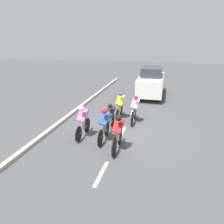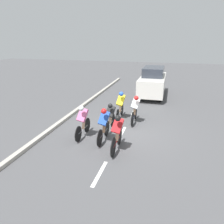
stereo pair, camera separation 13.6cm
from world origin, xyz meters
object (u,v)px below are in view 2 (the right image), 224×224
at_px(cyclist_pink, 83,120).
at_px(cyclist_black, 110,116).
at_px(cyclist_white, 135,108).
at_px(cyclist_blue, 104,124).
at_px(cyclist_yellow, 120,104).
at_px(support_car, 153,82).
at_px(cyclist_red, 117,132).

xyz_separation_m(cyclist_pink, cyclist_black, (-0.96, -0.86, -0.05)).
bearing_deg(cyclist_pink, cyclist_white, -129.72).
bearing_deg(cyclist_blue, cyclist_pink, -9.69).
bearing_deg(cyclist_pink, cyclist_blue, 170.31).
relative_size(cyclist_white, cyclist_blue, 1.01).
distance_m(cyclist_yellow, support_car, 5.39).
height_order(cyclist_pink, cyclist_yellow, cyclist_yellow).
xyz_separation_m(cyclist_red, support_car, (-0.50, -8.66, 0.25)).
bearing_deg(cyclist_blue, cyclist_white, -109.88).
bearing_deg(cyclist_red, support_car, -93.33).
bearing_deg(cyclist_pink, cyclist_red, 154.84).
height_order(cyclist_pink, support_car, support_car).
xyz_separation_m(cyclist_pink, support_car, (-2.18, -7.87, 0.25)).
relative_size(cyclist_black, support_car, 0.38).
relative_size(cyclist_white, cyclist_black, 1.00).
bearing_deg(cyclist_yellow, cyclist_white, 154.07).
bearing_deg(cyclist_white, support_car, -93.49).
relative_size(cyclist_red, cyclist_white, 1.01).
height_order(cyclist_blue, support_car, support_car).
xyz_separation_m(cyclist_pink, cyclist_red, (-1.68, 0.79, 0.00)).
bearing_deg(cyclist_white, cyclist_red, 86.98).
height_order(cyclist_red, cyclist_yellow, cyclist_yellow).
relative_size(cyclist_white, cyclist_yellow, 1.03).
xyz_separation_m(cyclist_white, cyclist_blue, (0.86, 2.38, 0.02)).
distance_m(cyclist_red, cyclist_white, 3.01).
relative_size(cyclist_red, cyclist_yellow, 1.04).
xyz_separation_m(cyclist_black, support_car, (-1.23, -7.01, 0.31)).
height_order(cyclist_white, support_car, support_car).
xyz_separation_m(cyclist_white, cyclist_black, (0.88, 1.35, -0.03)).
bearing_deg(cyclist_yellow, cyclist_pink, 68.65).
height_order(cyclist_yellow, support_car, support_car).
bearing_deg(cyclist_yellow, cyclist_blue, 89.13).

